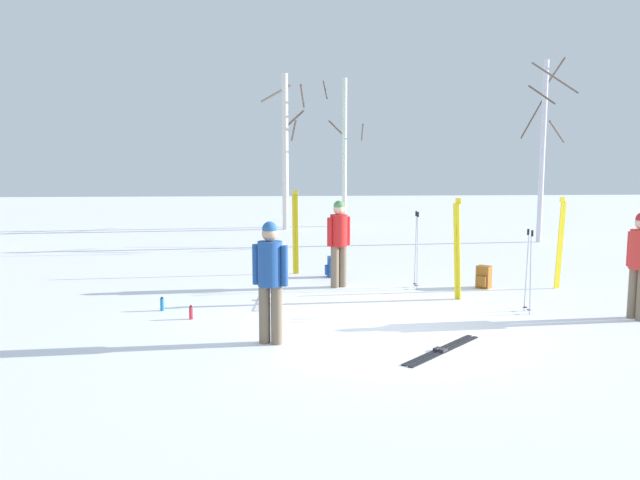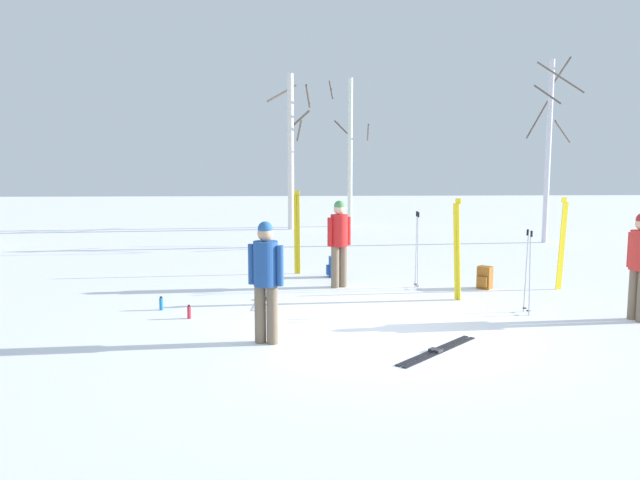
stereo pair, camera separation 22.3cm
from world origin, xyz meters
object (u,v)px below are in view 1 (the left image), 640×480
at_px(ski_pair_planted_0, 560,243).
at_px(water_bottle_1, 162,304).
at_px(ski_pair_lying_0, 442,350).
at_px(backpack_1, 484,277).
at_px(person_0, 270,274).
at_px(ski_poles_1, 416,248).
at_px(birch_tree_3, 543,146).
at_px(person_2, 339,238).
at_px(ski_pair_lying_1, 264,299).
at_px(ski_poles_0, 529,269).
at_px(birch_tree_1, 286,148).
at_px(backpack_0, 332,267).
at_px(water_bottle_0, 191,313).
at_px(person_1, 640,259).
at_px(ski_pair_planted_2, 457,249).
at_px(birch_tree_2, 344,150).
at_px(ski_pair_planted_1, 295,233).

relative_size(ski_pair_planted_0, water_bottle_1, 7.73).
bearing_deg(ski_pair_lying_0, backpack_1, 65.94).
bearing_deg(person_0, ski_poles_1, 52.29).
height_order(ski_pair_planted_0, birch_tree_3, birch_tree_3).
height_order(person_2, ski_pair_lying_1, person_2).
xyz_separation_m(ski_poles_0, birch_tree_1, (-3.93, 12.12, 2.03)).
distance_m(backpack_0, water_bottle_0, 4.27).
distance_m(person_1, ski_pair_planted_2, 2.98).
distance_m(ski_poles_0, ski_poles_1, 2.52).
xyz_separation_m(ski_pair_planted_2, backpack_0, (-2.09, 2.23, -0.70)).
relative_size(person_0, water_bottle_1, 7.39).
relative_size(ski_pair_planted_0, backpack_0, 4.08).
xyz_separation_m(backpack_1, birch_tree_2, (-1.75, 10.87, 2.50)).
relative_size(person_1, water_bottle_1, 7.39).
height_order(ski_poles_0, backpack_0, ski_poles_0).
bearing_deg(ski_poles_1, ski_pair_planted_0, -3.10).
height_order(person_0, ski_pair_lying_0, person_0).
xyz_separation_m(backpack_0, birch_tree_1, (-0.93, 8.80, 2.56)).
bearing_deg(birch_tree_3, ski_pair_planted_1, -147.26).
height_order(ski_poles_1, backpack_1, ski_poles_1).
xyz_separation_m(person_2, birch_tree_3, (6.48, 6.20, 1.84)).
xyz_separation_m(ski_pair_planted_1, water_bottle_0, (-1.75, -3.88, -0.80)).
xyz_separation_m(ski_pair_planted_0, birch_tree_2, (-3.21, 10.98, 1.82)).
height_order(person_1, ski_pair_planted_0, ski_pair_planted_0).
height_order(ski_pair_planted_0, ski_pair_lying_0, ski_pair_planted_0).
xyz_separation_m(ski_pair_planted_2, ski_pair_lying_0, (-1.01, -3.11, -0.90)).
bearing_deg(backpack_1, ski_pair_planted_2, -130.65).
bearing_deg(backpack_0, person_0, -104.18).
distance_m(ski_pair_planted_2, birch_tree_1, 11.59).
bearing_deg(ski_pair_lying_0, ski_pair_planted_1, 107.83).
bearing_deg(birch_tree_3, person_0, -127.84).
bearing_deg(ski_pair_planted_2, person_2, 150.32).
height_order(person_1, birch_tree_3, birch_tree_3).
height_order(person_2, backpack_0, person_2).
bearing_deg(birch_tree_3, person_2, -136.29).
bearing_deg(water_bottle_1, ski_pair_planted_2, 6.73).
bearing_deg(birch_tree_1, ski_pair_planted_0, -62.72).
height_order(ski_poles_1, water_bottle_0, ski_poles_1).
distance_m(ski_poles_0, backpack_0, 4.51).
xyz_separation_m(ski_pair_planted_0, ski_pair_lying_0, (-3.26, -3.92, -0.88)).
bearing_deg(backpack_0, ski_pair_planted_0, -18.08).
distance_m(ski_pair_planted_1, ski_poles_0, 5.33).
bearing_deg(ski_poles_1, person_0, -127.71).
bearing_deg(person_2, ski_pair_planted_2, -29.68).
height_order(ski_pair_planted_0, water_bottle_1, ski_pair_planted_0).
bearing_deg(ski_pair_planted_1, person_2, -61.32).
bearing_deg(ski_pair_planted_2, person_1, -32.78).
bearing_deg(ski_pair_planted_0, backpack_1, 175.73).
relative_size(person_0, person_1, 1.00).
bearing_deg(person_2, birch_tree_2, 84.17).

